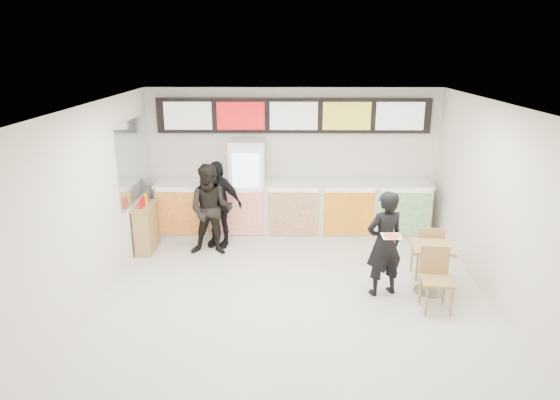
{
  "coord_description": "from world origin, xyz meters",
  "views": [
    {
      "loc": [
        -0.17,
        -6.65,
        3.77
      ],
      "look_at": [
        -0.25,
        1.2,
        1.35
      ],
      "focal_mm": 32.0,
      "sensor_mm": 36.0,
      "label": 1
    }
  ],
  "objects_px": {
    "service_counter": "(293,209)",
    "customer_main": "(384,244)",
    "customer_left": "(211,210)",
    "condiment_ledge": "(146,228)",
    "drinks_fridge": "(247,189)",
    "cafe_table": "(432,260)",
    "customer_mid": "(217,204)"
  },
  "relations": [
    {
      "from": "drinks_fridge",
      "to": "condiment_ledge",
      "type": "height_order",
      "value": "drinks_fridge"
    },
    {
      "from": "customer_mid",
      "to": "customer_left",
      "type": "bearing_deg",
      "value": -83.2
    },
    {
      "from": "drinks_fridge",
      "to": "cafe_table",
      "type": "xyz_separation_m",
      "value": [
        3.08,
        -2.5,
        -0.45
      ]
    },
    {
      "from": "service_counter",
      "to": "customer_main",
      "type": "bearing_deg",
      "value": -61.66
    },
    {
      "from": "drinks_fridge",
      "to": "customer_mid",
      "type": "distance_m",
      "value": 0.8
    },
    {
      "from": "drinks_fridge",
      "to": "customer_main",
      "type": "distance_m",
      "value": 3.45
    },
    {
      "from": "customer_main",
      "to": "condiment_ledge",
      "type": "height_order",
      "value": "customer_main"
    },
    {
      "from": "drinks_fridge",
      "to": "condiment_ledge",
      "type": "relative_size",
      "value": 1.84
    },
    {
      "from": "drinks_fridge",
      "to": "condiment_ledge",
      "type": "bearing_deg",
      "value": -156.1
    },
    {
      "from": "customer_left",
      "to": "cafe_table",
      "type": "relative_size",
      "value": 1.05
    },
    {
      "from": "customer_mid",
      "to": "customer_main",
      "type": "bearing_deg",
      "value": -20.04
    },
    {
      "from": "customer_main",
      "to": "condiment_ledge",
      "type": "distance_m",
      "value": 4.55
    },
    {
      "from": "customer_left",
      "to": "condiment_ledge",
      "type": "height_order",
      "value": "customer_left"
    },
    {
      "from": "customer_main",
      "to": "customer_mid",
      "type": "bearing_deg",
      "value": -54.96
    },
    {
      "from": "customer_left",
      "to": "cafe_table",
      "type": "bearing_deg",
      "value": -21.26
    },
    {
      "from": "customer_left",
      "to": "drinks_fridge",
      "type": "bearing_deg",
      "value": 59.22
    },
    {
      "from": "customer_left",
      "to": "condiment_ledge",
      "type": "bearing_deg",
      "value": 175.04
    },
    {
      "from": "drinks_fridge",
      "to": "customer_left",
      "type": "height_order",
      "value": "drinks_fridge"
    },
    {
      "from": "customer_main",
      "to": "condiment_ledge",
      "type": "bearing_deg",
      "value": -42.31
    },
    {
      "from": "service_counter",
      "to": "customer_main",
      "type": "distance_m",
      "value": 2.91
    },
    {
      "from": "condiment_ledge",
      "to": "service_counter",
      "type": "bearing_deg",
      "value": 16.2
    },
    {
      "from": "cafe_table",
      "to": "customer_left",
      "type": "bearing_deg",
      "value": 164.97
    },
    {
      "from": "customer_mid",
      "to": "condiment_ledge",
      "type": "relative_size",
      "value": 1.58
    },
    {
      "from": "customer_main",
      "to": "customer_left",
      "type": "distance_m",
      "value": 3.32
    },
    {
      "from": "customer_left",
      "to": "customer_mid",
      "type": "xyz_separation_m",
      "value": [
        0.06,
        0.42,
        -0.01
      ]
    },
    {
      "from": "service_counter",
      "to": "customer_main",
      "type": "relative_size",
      "value": 3.26
    },
    {
      "from": "service_counter",
      "to": "customer_left",
      "type": "xyz_separation_m",
      "value": [
        -1.54,
        -0.96,
        0.3
      ]
    },
    {
      "from": "condiment_ledge",
      "to": "customer_mid",
      "type": "bearing_deg",
      "value": 11.71
    },
    {
      "from": "service_counter",
      "to": "condiment_ledge",
      "type": "height_order",
      "value": "service_counter"
    },
    {
      "from": "service_counter",
      "to": "customer_mid",
      "type": "bearing_deg",
      "value": -159.93
    },
    {
      "from": "customer_left",
      "to": "customer_mid",
      "type": "distance_m",
      "value": 0.42
    },
    {
      "from": "service_counter",
      "to": "customer_mid",
      "type": "relative_size",
      "value": 3.25
    }
  ]
}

